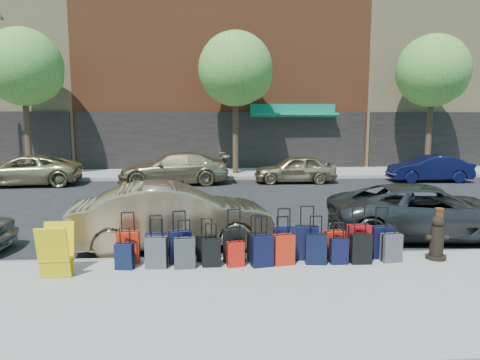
{
  "coord_description": "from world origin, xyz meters",
  "views": [
    {
      "loc": [
        -1.01,
        -12.89,
        2.87
      ],
      "look_at": [
        -0.12,
        -1.5,
        1.29
      ],
      "focal_mm": 32.0,
      "sensor_mm": 36.0,
      "label": 1
    }
  ],
  "objects": [
    {
      "name": "ground",
      "position": [
        0.0,
        0.0,
        0.0
      ],
      "size": [
        120.0,
        120.0,
        0.0
      ],
      "primitive_type": "plane",
      "color": "black",
      "rests_on": "ground"
    },
    {
      "name": "sidewalk_near",
      "position": [
        0.0,
        -6.5,
        0.07
      ],
      "size": [
        60.0,
        4.0,
        0.15
      ],
      "primitive_type": "cube",
      "color": "gray",
      "rests_on": "ground"
    },
    {
      "name": "sidewalk_far",
      "position": [
        0.0,
        10.0,
        0.07
      ],
      "size": [
        60.0,
        4.0,
        0.15
      ],
      "primitive_type": "cube",
      "color": "gray",
      "rests_on": "ground"
    },
    {
      "name": "curb_near",
      "position": [
        0.0,
        -4.48,
        0.07
      ],
      "size": [
        60.0,
        0.08,
        0.15
      ],
      "primitive_type": "cube",
      "color": "gray",
      "rests_on": "ground"
    },
    {
      "name": "curb_far",
      "position": [
        0.0,
        7.98,
        0.07
      ],
      "size": [
        60.0,
        0.08,
        0.15
      ],
      "primitive_type": "cube",
      "color": "gray",
      "rests_on": "ground"
    },
    {
      "name": "building_center",
      "position": [
        0.0,
        17.99,
        9.98
      ],
      "size": [
        17.0,
        12.85,
        20.0
      ],
      "color": "brown",
      "rests_on": "ground"
    },
    {
      "name": "building_right",
      "position": [
        16.0,
        17.99,
        8.98
      ],
      "size": [
        15.0,
        12.12,
        18.0
      ],
      "color": "tan",
      "rests_on": "ground"
    },
    {
      "name": "tree_left",
      "position": [
        -9.86,
        9.5,
        5.41
      ],
      "size": [
        3.8,
        3.8,
        7.27
      ],
      "color": "black",
      "rests_on": "sidewalk_far"
    },
    {
      "name": "tree_center",
      "position": [
        0.64,
        9.5,
        5.41
      ],
      "size": [
        3.8,
        3.8,
        7.27
      ],
      "color": "black",
      "rests_on": "sidewalk_far"
    },
    {
      "name": "tree_right",
      "position": [
        11.14,
        9.5,
        5.41
      ],
      "size": [
        3.8,
        3.8,
        7.27
      ],
      "color": "black",
      "rests_on": "sidewalk_far"
    },
    {
      "name": "suitcase_front_0",
      "position": [
        -2.54,
        -4.77,
        0.46
      ],
      "size": [
        0.43,
        0.26,
        1.0
      ],
      "rotation": [
        0.0,
        0.0,
        0.08
      ],
      "color": "#B21E0B",
      "rests_on": "sidewalk_near"
    },
    {
      "name": "suitcase_front_1",
      "position": [
        -2.01,
        -4.79,
        0.44
      ],
      "size": [
        0.41,
        0.25,
        0.94
      ],
      "rotation": [
        0.0,
        0.0,
        0.1
      ],
      "color": "black",
      "rests_on": "sidewalk_near"
    },
    {
      "name": "suitcase_front_2",
      "position": [
        -1.55,
        -4.8,
        0.47
      ],
      "size": [
        0.46,
        0.31,
        1.01
      ],
      "rotation": [
        0.0,
        0.0,
        0.19
      ],
      "color": "black",
      "rests_on": "sidewalk_near"
    },
    {
      "name": "suitcase_front_3",
      "position": [
        -1.04,
        -4.76,
        0.42
      ],
      "size": [
        0.38,
        0.26,
        0.86
      ],
      "rotation": [
        0.0,
        0.0,
        -0.18
      ],
      "color": "black",
      "rests_on": "sidewalk_near"
    },
    {
      "name": "suitcase_front_4",
      "position": [
        -0.49,
        -4.78,
        0.47
      ],
      "size": [
        0.43,
        0.24,
        1.03
      ],
      "rotation": [
        0.0,
        0.0,
        0.02
      ],
      "color": "black",
      "rests_on": "sidewalk_near"
    },
    {
      "name": "suitcase_front_5",
      "position": [
        -0.04,
        -4.76,
        0.43
      ],
      "size": [
        0.39,
        0.23,
        0.89
      ],
      "rotation": [
        0.0,
        0.0,
        0.09
      ],
      "color": "black",
      "rests_on": "sidewalk_near"
    },
    {
      "name": "suitcase_front_6",
      "position": [
        0.5,
        -4.78,
        0.47
      ],
      "size": [
        0.43,
        0.23,
        1.03
      ],
      "rotation": [
        0.0,
        0.0,
        0.0
      ],
      "color": "black",
      "rests_on": "sidewalk_near"
    },
    {
      "name": "suitcase_front_7",
      "position": [
        0.94,
        -4.81,
        0.49
      ],
      "size": [
        0.49,
        0.33,
        1.07
      ],
      "rotation": [
        0.0,
        0.0,
        -0.2
      ],
      "color": "black",
      "rests_on": "sidewalk_near"
    },
    {
      "name": "suitcase_front_8",
      "position": [
        1.5,
        -4.79,
        0.43
      ],
      "size": [
        0.41,
        0.27,
        0.9
      ],
      "rotation": [
        0.0,
        0.0,
        0.2
      ],
      "color": "#B01F0B",
      "rests_on": "sidewalk_near"
    },
    {
      "name": "suitcase_front_9",
      "position": [
        2.02,
        -4.75,
        0.48
      ],
      "size": [
        0.44,
        0.25,
        1.05
      ],
      "rotation": [
        0.0,
        0.0,
        0.01
      ],
      "color": "#A20A0E",
      "rests_on": "sidewalk_near"
    },
    {
      "name": "suitcase_front_10",
      "position": [
        2.47,
        -4.83,
        0.47
      ],
      "size": [
        0.44,
        0.25,
        1.03
      ],
      "rotation": [
        0.0,
        0.0,
        0.04
      ],
      "color": "black",
      "rests_on": "sidewalk_near"
    },
    {
      "name": "suitcase_back_0",
      "position": [
        -2.55,
        -5.1,
        0.39
      ],
      "size": [
        0.35,
        0.24,
        0.78
      ],
      "rotation": [
        0.0,
        0.0,
        -0.15
      ],
      "color": "black",
      "rests_on": "sidewalk_near"
    },
    {
      "name": "suitcase_back_1",
      "position": [
        -1.97,
        -5.07,
        0.44
      ],
      "size": [
        0.42,
        0.27,
        0.94
      ],
      "rotation": [
        0.0,
        0.0,
        -0.1
      ],
      "color": "#3D3D43",
      "rests_on": "sidewalk_near"
    },
    {
      "name": "suitcase_back_2",
      "position": [
        -1.44,
        -5.13,
        0.43
      ],
      "size": [
        0.4,
        0.25,
        0.91
      ],
      "rotation": [
        0.0,
        0.0,
        0.07
      ],
      "color": "#333438",
      "rests_on": "sidewalk_near"
    },
    {
      "name": "suitcase_back_3",
      "position": [
        -0.95,
        -5.08,
        0.41
      ],
      "size": [
        0.35,
        0.2,
        0.83
      ],
      "rotation": [
        0.0,
        0.0,
        0.0
      ],
      "color": "black",
      "rests_on": "sidewalk_near"
    },
    {
      "name": "suitcase_back_4",
      "position": [
        -0.49,
        -5.12,
        0.39
      ],
      "size": [
        0.35,
        0.24,
        0.76
      ],
      "rotation": [
        0.0,
        0.0,
        0.2
      ],
      "color": "#B2150B",
      "rests_on": "sidewalk_near"
    },
    {
      "name": "suitcase_back_5",
      "position": [
        0.01,
        -5.15,
        0.45
      ],
      "size": [
        0.44,
        0.31,
        0.96
      ],
      "rotation": [
        0.0,
        0.0,
        0.2
      ],
      "color": "black",
      "rests_on": "sidewalk_near"
    },
    {
      "name": "suitcase_back_6",
      "position": [
        0.43,
        -5.08,
        0.44
      ],
      "size": [
        0.43,
        0.3,
        0.93
      ],
      "rotation": [
        0.0,
        0.0,
        0.2
      ],
      "color": "#AC1F0B",
      "rests_on": "sidewalk_near"
    },
    {
      "name": "suitcase_back_7",
      "position": [
        1.06,
        -5.09,
        0.44
      ],
      "size": [
        0.42,
        0.28,
        0.94
      ],
      "rotation": [
        0.0,
        0.0,
        -0.13
      ],
      "color": "black",
      "rests_on": "sidewalk_near"
    },
    {
      "name": "suitcase_back_8",
      "position": [
        1.5,
        -5.12,
        0.4
      ],
      "size": [
        0.34,
        0.2,
        0.8
      ],
      "rotation": [
        0.0,
        0.0,
        -0.01
      ],
      "color": "black",
      "rests_on": "sidewalk_near"
    },
    {
      "name": "suitcase_back_9",
      "position": [
        1.92,
        -5.13,
        0.44
      ],
      "size": [
        0.39,
        0.23,
        0.92
      ],
      "rotation": [
        0.0,
        0.0,
        -0.02
      ],
      "color": "black",
      "rests_on": "sidewalk_near"
    },
    {
      "name": "suitcase_back_10",
      "position": [
        2.55,
        -5.08,
        0.43
      ],
      "size": [
        0.4,
        0.26,
        0.89
      ],
      "rotation": [
        0.0,
        0.0,
        0.13
      ],
      "color": "#3C3C41",
      "rests_on": "sidewalk_near"
    },
    {
      "name": "fire_hydrant",
      "position": [
        3.52,
        -5.0,
        0.55
      ],
      "size": [
        0.44,
        0.39,
        0.87
      ],
      "rotation": [
        0.0,
        0.0,
        -0.09
      ],
      "color": "black",
      "rests_on": "sidewalk_near"
    },
    {
      "name": "bollard",
      "position": [
        3.73,
        -4.66,
        0.64
      ],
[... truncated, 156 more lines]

